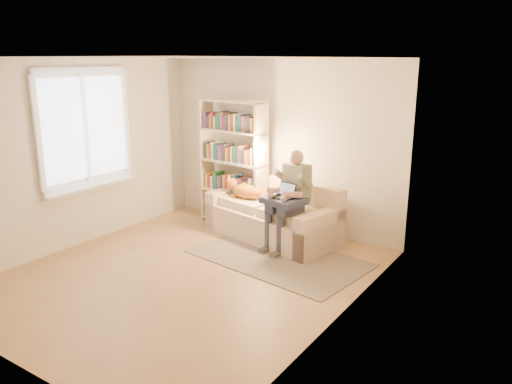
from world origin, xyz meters
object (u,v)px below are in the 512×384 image
Objects in this scene: cat at (245,190)px; laptop at (283,193)px; bookshelf at (233,157)px; sofa at (274,217)px; person at (290,194)px.

cat is 2.34× the size of laptop.
sofa is at bearing -4.35° from bookshelf.
laptop is at bearing -32.36° from sofa.
person reaches higher than cat.
sofa is 0.70m from laptop.
sofa is at bearing 147.64° from laptop.
sofa is 1.55× the size of person.
laptop is at bearing -106.17° from person.
laptop is 1.34m from bookshelf.
laptop is (-0.06, -0.10, 0.02)m from person.
bookshelf is (-0.35, 0.18, 0.44)m from cat.
cat is 0.59m from bookshelf.
bookshelf is at bearing 164.35° from cat.
person reaches higher than sofa.
sofa is at bearing 14.72° from cat.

